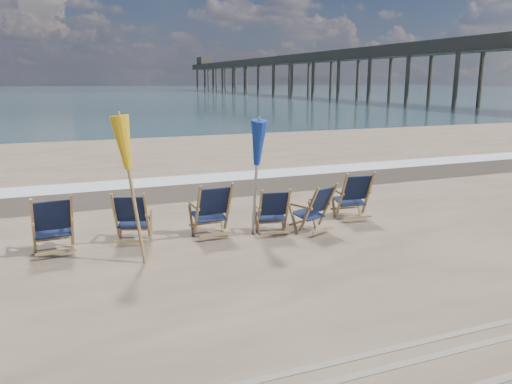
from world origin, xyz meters
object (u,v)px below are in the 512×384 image
Objects in this scene: beach_chair_5 at (368,195)px; beach_chair_4 at (328,206)px; beach_chair_2 at (229,209)px; beach_chair_3 at (287,211)px; umbrella_yellow at (131,150)px; umbrella_blue at (256,147)px; beach_chair_1 at (147,218)px; fishing_pier at (306,70)px; beach_chair_0 at (72,223)px.

beach_chair_4 is at bearing 24.84° from beach_chair_5.
beach_chair_2 is 1.14m from beach_chair_3.
umbrella_yellow is 1.07× the size of umbrella_blue.
beach_chair_4 is (3.51, -0.52, 0.00)m from beach_chair_1.
beach_chair_1 is 81.98m from fishing_pier.
beach_chair_5 is 0.01× the size of fishing_pier.
umbrella_blue is at bearing -169.68° from beach_chair_1.
beach_chair_3 is at bearing 16.20° from beach_chair_5.
beach_chair_1 is 0.01× the size of fishing_pier.
beach_chair_3 is at bearing 8.88° from umbrella_yellow.
beach_chair_2 is at bearing 23.13° from umbrella_yellow.
beach_chair_4 is 0.42× the size of umbrella_yellow.
beach_chair_2 is (2.84, -0.07, 0.00)m from beach_chair_0.
umbrella_blue is at bearing 171.87° from beach_chair_0.
beach_chair_0 is 0.01× the size of fishing_pier.
beach_chair_2 is 0.01× the size of fishing_pier.
fishing_pier is (40.02, 71.43, 4.14)m from beach_chair_1.
beach_chair_1 is at bearing 178.24° from beach_chair_0.
beach_chair_5 is at bearing 178.15° from beach_chair_2.
umbrella_blue is 0.02× the size of fishing_pier.
umbrella_blue reaches higher than beach_chair_2.
umbrella_yellow is at bearing 133.18° from beach_chair_0.
beach_chair_3 is at bearing -24.55° from beach_chair_4.
umbrella_blue reaches higher than beach_chair_3.
beach_chair_5 is 5.31m from umbrella_yellow.
fishing_pier is (37.38, 71.90, 4.16)m from beach_chair_3.
umbrella_blue is 81.21m from fishing_pier.
beach_chair_3 is 0.40× the size of umbrella_yellow.
beach_chair_5 is at bearing 175.36° from beach_chair_0.
beach_chair_2 reaches higher than beach_chair_5.
beach_chair_1 is 1.70m from umbrella_yellow.
umbrella_yellow is at bearing -14.99° from beach_chair_4.
beach_chair_4 is at bearing -172.74° from beach_chair_3.
beach_chair_3 is 2.12m from beach_chair_5.
umbrella_yellow reaches higher than beach_chair_1.
beach_chair_1 is 2.68m from beach_chair_3.
beach_chair_4 is (1.96, -0.39, -0.05)m from beach_chair_2.
beach_chair_0 is 1.86m from umbrella_yellow.
umbrella_blue is (-0.60, 0.17, 1.26)m from beach_chair_3.
umbrella_yellow is (-1.89, -0.81, 1.34)m from beach_chair_2.
fishing_pier is at bearing -120.11° from beach_chair_2.
beach_chair_5 is (3.18, 0.00, -0.00)m from beach_chair_2.
umbrella_blue is at bearing 10.55° from beach_chair_5.
beach_chair_2 is 81.34m from fishing_pier.
beach_chair_4 is 80.79m from fishing_pier.
beach_chair_1 is at bearing 69.73° from umbrella_yellow.
beach_chair_0 is at bearing -3.29° from beach_chair_2.
beach_chair_4 is 0.92× the size of beach_chair_5.
fishing_pier reaches higher than beach_chair_2.
beach_chair_5 is (4.73, -0.12, 0.04)m from beach_chair_1.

